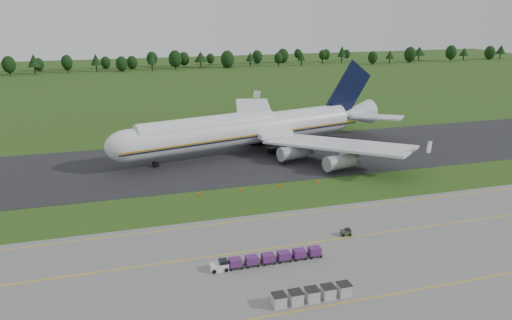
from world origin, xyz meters
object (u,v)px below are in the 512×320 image
object	(u,v)px
uld_row	(312,295)
edge_markers	(260,188)
utility_cart	(346,233)
aircraft	(250,128)
baggage_train	(266,259)

from	to	relation	value
uld_row	edge_markers	xyz separation A→B (m)	(5.79, 43.67, -0.70)
utility_cart	uld_row	world-z (taller)	uld_row
edge_markers	uld_row	bearing A→B (deg)	-97.55
aircraft	edge_markers	distance (m)	29.87
utility_cart	uld_row	xyz separation A→B (m)	(-13.60, -17.24, 0.44)
aircraft	baggage_train	distance (m)	62.67
uld_row	baggage_train	bearing A→B (deg)	104.51
uld_row	edge_markers	distance (m)	44.06
utility_cart	edge_markers	xyz separation A→B (m)	(-7.81, 26.43, -0.26)
utility_cart	baggage_train	bearing A→B (deg)	-161.20
baggage_train	uld_row	size ratio (longest dim) A/B	1.59
baggage_train	utility_cart	size ratio (longest dim) A/B	9.57
baggage_train	aircraft	bearing A→B (deg)	76.58
aircraft	uld_row	world-z (taller)	aircraft
baggage_train	edge_markers	size ratio (longest dim) A/B	0.65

